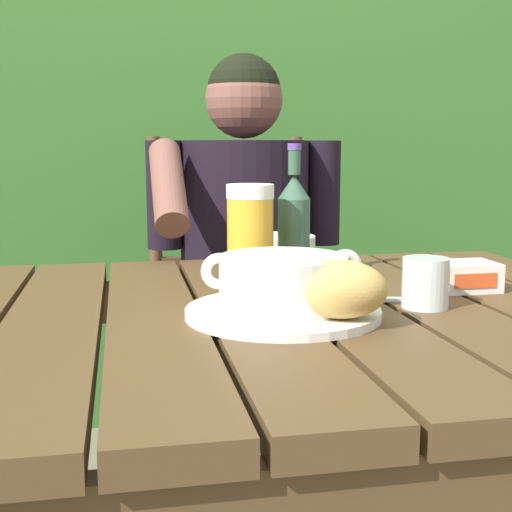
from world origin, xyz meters
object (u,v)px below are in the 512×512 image
object	(u,v)px
beer_bottle	(294,223)
butter_tub	(464,276)
bread_roll	(340,289)
water_glass_small	(426,283)
diner_bowl	(278,251)
beer_glass	(250,234)
table_knife	(373,298)
person_eating	(246,261)
chair_near_diner	(235,327)
serving_plate	(283,312)
soup_bowl	(283,281)

from	to	relation	value
beer_bottle	butter_tub	size ratio (longest dim) A/B	2.32
bread_roll	beer_bottle	distance (m)	0.36
water_glass_small	diner_bowl	distance (m)	0.41
beer_glass	bread_roll	bearing A→B (deg)	-78.93
table_knife	diner_bowl	distance (m)	0.34
person_eating	beer_bottle	xyz separation A→B (m)	(0.01, -0.45, 0.14)
bread_roll	beer_glass	distance (m)	0.32
diner_bowl	water_glass_small	bearing A→B (deg)	-71.35
bread_roll	butter_tub	bearing A→B (deg)	33.99
chair_near_diner	water_glass_small	distance (m)	0.99
person_eating	table_knife	bearing A→B (deg)	-83.51
chair_near_diner	serving_plate	bearing A→B (deg)	-95.17
chair_near_diner	beer_glass	distance (m)	0.79
table_knife	beer_bottle	bearing A→B (deg)	107.75
water_glass_small	beer_bottle	bearing A→B (deg)	114.79
serving_plate	beer_bottle	size ratio (longest dim) A/B	1.14
chair_near_diner	person_eating	world-z (taller)	person_eating
serving_plate	diner_bowl	distance (m)	0.41
person_eating	beer_bottle	world-z (taller)	person_eating
person_eating	serving_plate	size ratio (longest dim) A/B	4.47
soup_bowl	bread_roll	distance (m)	0.09
serving_plate	beer_bottle	distance (m)	0.32
chair_near_diner	butter_tub	bearing A→B (deg)	-73.44
bread_roll	diner_bowl	size ratio (longest dim) A/B	1.02
bread_roll	soup_bowl	bearing A→B (deg)	130.60
chair_near_diner	serving_plate	distance (m)	0.99
serving_plate	table_knife	xyz separation A→B (m)	(0.16, 0.07, -0.00)
soup_bowl	bread_roll	world-z (taller)	soup_bowl
chair_near_diner	bread_roll	world-z (taller)	chair_near_diner
soup_bowl	water_glass_small	size ratio (longest dim) A/B	3.09
beer_glass	butter_tub	distance (m)	0.36
soup_bowl	beer_bottle	distance (m)	0.31
person_eating	beer_bottle	bearing A→B (deg)	-89.25
bread_roll	person_eating	bearing A→B (deg)	88.38
chair_near_diner	butter_tub	xyz separation A→B (m)	(0.25, -0.83, 0.29)
soup_bowl	butter_tub	distance (m)	0.35
chair_near_diner	table_knife	world-z (taller)	chair_near_diner
person_eating	butter_tub	xyz separation A→B (m)	(0.25, -0.63, 0.07)
beer_bottle	water_glass_small	distance (m)	0.31
soup_bowl	diner_bowl	distance (m)	0.41
butter_tub	table_knife	world-z (taller)	butter_tub
serving_plate	butter_tub	distance (m)	0.35
beer_glass	table_knife	xyz separation A→B (m)	(0.16, -0.17, -0.08)
beer_bottle	diner_bowl	distance (m)	0.13
person_eating	diner_bowl	xyz separation A→B (m)	(0.00, -0.34, 0.08)
serving_plate	bread_roll	world-z (taller)	bread_roll
chair_near_diner	table_knife	bearing A→B (deg)	-85.17
diner_bowl	butter_tub	bearing A→B (deg)	-49.41
person_eating	table_knife	xyz separation A→B (m)	(0.08, -0.68, 0.05)
person_eating	butter_tub	size ratio (longest dim) A/B	11.82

